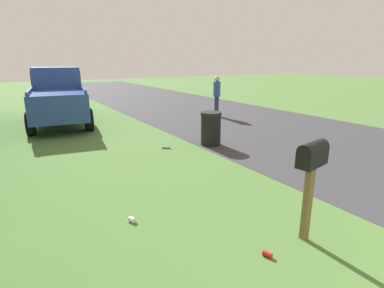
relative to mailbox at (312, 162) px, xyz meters
The scene contains 8 objects.
road_asphalt 5.29m from the mailbox, 64.99° to the right, with size 60.00×6.90×0.01m, color #38383D.
mailbox is the anchor object (origin of this frame).
pickup_truck 10.46m from the mailbox, ahead, with size 5.42×2.64×2.09m.
trash_bin 4.95m from the mailbox, 19.42° to the right, with size 0.59×0.59×0.95m.
pedestrian 9.43m from the mailbox, 28.25° to the right, with size 0.32×0.50×1.72m.
litter_bottle_midfield_a 5.09m from the mailbox, ahead, with size 0.07×0.07×0.22m, color #B2D8BF.
litter_cup_midfield_b 2.70m from the mailbox, 48.42° to the left, with size 0.08×0.08×0.10m, color white.
litter_can_far_scatter 1.29m from the mailbox, 92.93° to the left, with size 0.07×0.07×0.12m, color red.
Camera 1 is at (1.42, 3.43, 2.38)m, focal length 28.75 mm.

